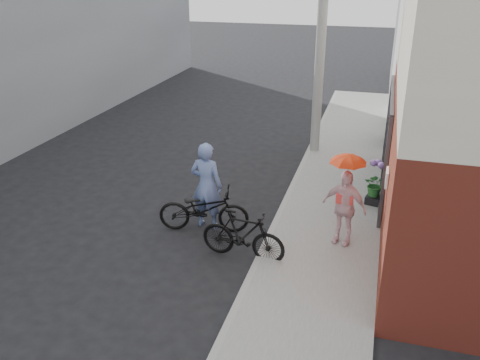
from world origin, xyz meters
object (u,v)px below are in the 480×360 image
at_px(bike_right, 243,235).
at_px(bike_left, 204,209).
at_px(officer, 207,186).
at_px(planter, 374,200).
at_px(utility_pole, 321,36).
at_px(kimono_woman, 344,207).

bearing_deg(bike_right, bike_left, 57.95).
distance_m(officer, planter, 4.08).
height_order(bike_left, planter, bike_left).
relative_size(bike_left, planter, 5.41).
height_order(officer, planter, officer).
distance_m(utility_pole, bike_left, 6.44).
relative_size(officer, bike_left, 1.00).
xyz_separation_m(officer, planter, (3.52, 1.93, -0.76)).
bearing_deg(bike_right, utility_pole, 1.07).
bearing_deg(kimono_woman, planter, 92.05).
distance_m(officer, bike_left, 0.51).
distance_m(officer, kimono_woman, 2.94).
height_order(utility_pole, kimono_woman, utility_pole).
bearing_deg(planter, officer, -151.18).
bearing_deg(planter, utility_pole, 119.78).
height_order(officer, kimono_woman, officer).
height_order(kimono_woman, planter, kimono_woman).
distance_m(utility_pole, officer, 6.05).
height_order(bike_right, kimono_woman, kimono_woman).
xyz_separation_m(bike_left, bike_right, (1.12, -0.86, 0.00)).
distance_m(kimono_woman, planter, 2.22).
height_order(utility_pole, bike_right, utility_pole).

